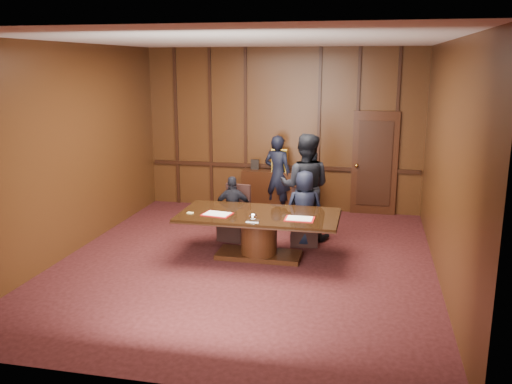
% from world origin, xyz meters
% --- Properties ---
extents(room, '(7.00, 7.04, 3.50)m').
position_xyz_m(room, '(0.07, 0.14, 1.72)').
color(room, black).
rests_on(room, ground).
extents(sideboard, '(1.60, 0.45, 1.54)m').
position_xyz_m(sideboard, '(0.00, 3.26, 0.49)').
color(sideboard, black).
rests_on(sideboard, ground).
extents(conference_table, '(2.62, 1.32, 0.76)m').
position_xyz_m(conference_table, '(0.17, 0.30, 0.51)').
color(conference_table, black).
rests_on(conference_table, ground).
extents(folder_left, '(0.51, 0.40, 0.02)m').
position_xyz_m(folder_left, '(-0.49, 0.10, 0.77)').
color(folder_left, '#B01012').
rests_on(folder_left, conference_table).
extents(folder_right, '(0.46, 0.33, 0.02)m').
position_xyz_m(folder_right, '(0.86, 0.11, 0.77)').
color(folder_right, '#B01012').
rests_on(folder_right, conference_table).
extents(inkstand, '(0.20, 0.14, 0.12)m').
position_xyz_m(inkstand, '(0.17, -0.15, 0.81)').
color(inkstand, white).
rests_on(inkstand, conference_table).
extents(notepad, '(0.11, 0.09, 0.01)m').
position_xyz_m(notepad, '(-0.94, 0.08, 0.77)').
color(notepad, '#DFC06D').
rests_on(notepad, conference_table).
extents(chair_left, '(0.56, 0.56, 0.99)m').
position_xyz_m(chair_left, '(-0.48, 1.18, 0.29)').
color(chair_left, black).
rests_on(chair_left, ground).
extents(chair_right, '(0.54, 0.54, 0.99)m').
position_xyz_m(chair_right, '(0.81, 1.18, 0.29)').
color(chair_right, black).
rests_on(chair_right, ground).
extents(signatory_left, '(0.74, 0.44, 1.19)m').
position_xyz_m(signatory_left, '(-0.48, 1.10, 0.59)').
color(signatory_left, black).
rests_on(signatory_left, ground).
extents(signatory_right, '(0.74, 0.57, 1.35)m').
position_xyz_m(signatory_right, '(0.82, 1.10, 0.67)').
color(signatory_right, black).
rests_on(signatory_right, ground).
extents(witness_left, '(0.71, 0.57, 1.69)m').
position_xyz_m(witness_left, '(-0.01, 3.10, 0.85)').
color(witness_left, black).
rests_on(witness_left, ground).
extents(witness_right, '(0.96, 0.75, 1.95)m').
position_xyz_m(witness_right, '(0.77, 1.50, 0.97)').
color(witness_right, black).
rests_on(witness_right, ground).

